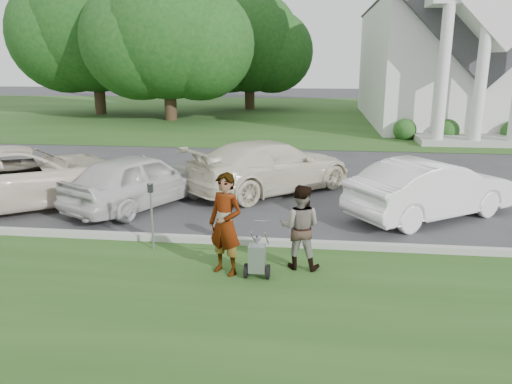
% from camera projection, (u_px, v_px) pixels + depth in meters
% --- Properties ---
extents(ground, '(120.00, 120.00, 0.00)m').
position_uv_depth(ground, '(250.00, 255.00, 9.85)').
color(ground, '#333335').
rests_on(ground, ground).
extents(grass_strip, '(80.00, 7.00, 0.01)m').
position_uv_depth(grass_strip, '(221.00, 336.00, 6.97)').
color(grass_strip, '#244818').
rests_on(grass_strip, ground).
extents(church_lawn, '(80.00, 30.00, 0.01)m').
position_uv_depth(church_lawn, '(299.00, 114.00, 35.75)').
color(church_lawn, '#244818').
rests_on(church_lawn, ground).
extents(curb, '(80.00, 0.18, 0.15)m').
position_uv_depth(curb, '(253.00, 242.00, 10.36)').
color(curb, '#9E9E93').
rests_on(curb, ground).
extents(church, '(9.19, 19.00, 24.10)m').
position_uv_depth(church, '(452.00, 21.00, 29.46)').
color(church, white).
rests_on(church, ground).
extents(tree_left, '(10.63, 8.40, 9.71)m').
position_uv_depth(tree_left, '(167.00, 37.00, 30.56)').
color(tree_left, '#332316').
rests_on(tree_left, ground).
extents(tree_far, '(11.64, 9.20, 10.73)m').
position_uv_depth(tree_far, '(94.00, 30.00, 33.99)').
color(tree_far, '#332316').
rests_on(tree_far, ground).
extents(tree_back, '(9.61, 7.60, 8.89)m').
position_uv_depth(tree_back, '(249.00, 46.00, 37.87)').
color(tree_back, '#332316').
rests_on(tree_back, ground).
extents(striping_cart, '(0.45, 0.89, 0.83)m').
position_uv_depth(striping_cart, '(257.00, 259.00, 8.73)').
color(striping_cart, black).
rests_on(striping_cart, ground).
extents(person_left, '(0.80, 0.70, 1.84)m').
position_uv_depth(person_left, '(225.00, 225.00, 8.79)').
color(person_left, '#999999').
rests_on(person_left, ground).
extents(person_right, '(0.83, 0.68, 1.57)m').
position_uv_depth(person_right, '(300.00, 228.00, 9.05)').
color(person_right, '#999999').
rests_on(person_right, ground).
extents(parking_meter_near, '(0.10, 0.09, 1.40)m').
position_uv_depth(parking_meter_near, '(151.00, 208.00, 9.93)').
color(parking_meter_near, gray).
rests_on(parking_meter_near, ground).
extents(car_a, '(6.11, 5.51, 1.58)m').
position_uv_depth(car_a, '(24.00, 177.00, 13.00)').
color(car_a, silver).
rests_on(car_a, ground).
extents(car_b, '(3.43, 4.49, 1.43)m').
position_uv_depth(car_b, '(139.00, 180.00, 12.96)').
color(car_b, silver).
rests_on(car_b, ground).
extents(car_c, '(5.22, 5.06, 1.50)m').
position_uv_depth(car_c, '(271.00, 166.00, 14.45)').
color(car_c, beige).
rests_on(car_c, ground).
extents(car_d, '(4.43, 3.73, 1.43)m').
position_uv_depth(car_d, '(431.00, 189.00, 12.06)').
color(car_d, white).
rests_on(car_d, ground).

